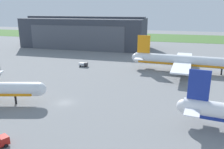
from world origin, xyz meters
TOP-DOWN VIEW (x-y plane):
  - ground_plane at (0.00, 0.00)m, footprint 440.00×440.00m
  - grass_field_strip at (0.00, 155.29)m, footprint 440.00×56.00m
  - maintenance_hangar at (-29.59, 90.60)m, footprint 79.46×29.05m
  - airliner_far_right at (33.15, 42.08)m, footprint 44.62×38.40m
  - baggage_tug at (-10.10, 39.52)m, footprint 3.74×2.53m

SIDE VIEW (x-z plane):
  - ground_plane at x=0.00m, z-range 0.00..0.00m
  - grass_field_strip at x=0.00m, z-range 0.00..0.08m
  - baggage_tug at x=-10.10m, z-range 0.08..1.95m
  - airliner_far_right at x=33.15m, z-range -2.68..11.56m
  - maintenance_hangar at x=-29.59m, z-range -0.46..19.43m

